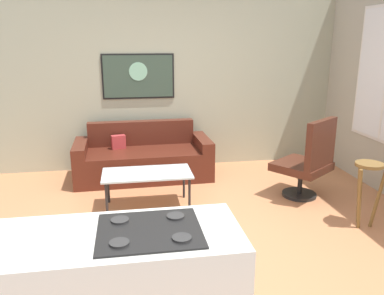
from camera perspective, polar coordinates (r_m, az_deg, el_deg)
ground at (r=4.19m, az=1.11°, el=-12.86°), size 6.40×6.40×0.04m
back_wall at (r=6.12m, az=-3.05°, el=10.08°), size 6.40×0.05×2.80m
couch at (r=5.80m, az=-7.12°, el=-1.70°), size 1.97×0.89×0.78m
coffee_table at (r=4.70m, az=-6.57°, el=-4.06°), size 1.06×0.54×0.44m
armchair at (r=5.13m, az=16.63°, el=-1.90°), size 0.86×0.85×1.04m
bar_stool at (r=4.56m, az=24.25°, el=-4.33°), size 0.34×0.33×0.72m
wall_painting at (r=6.04m, az=-7.84°, el=10.26°), size 1.08×0.03×0.67m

